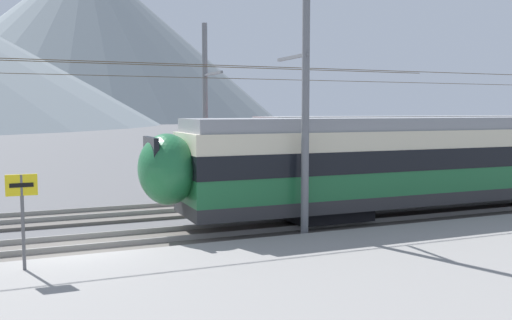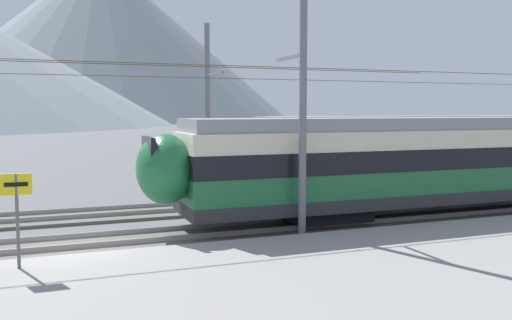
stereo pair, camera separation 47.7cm
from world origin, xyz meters
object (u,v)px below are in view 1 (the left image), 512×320
object	(u,v)px
train_near_platform	(491,157)
platform_sign	(22,200)
catenary_mast_mid	(304,105)
catenary_mast_far_side	(206,110)

from	to	relation	value
train_near_platform	platform_sign	world-z (taller)	train_near_platform
catenary_mast_mid	platform_sign	bearing A→B (deg)	-169.55
train_near_platform	platform_sign	xyz separation A→B (m)	(-17.57, -3.21, -0.19)
train_near_platform	catenary_mast_far_side	distance (m)	12.22
catenary_mast_mid	platform_sign	xyz separation A→B (m)	(-8.11, -1.50, -2.24)
train_near_platform	catenary_mast_mid	distance (m)	9.83
catenary_mast_mid	catenary_mast_far_side	distance (m)	8.52
catenary_mast_mid	train_near_platform	bearing A→B (deg)	10.24
catenary_mast_mid	catenary_mast_far_side	bearing A→B (deg)	93.42
catenary_mast_far_side	platform_sign	size ratio (longest dim) A/B	19.61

